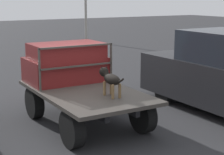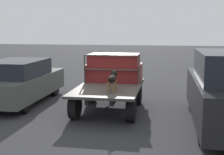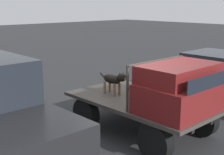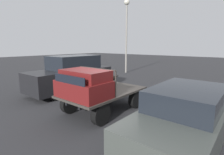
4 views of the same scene
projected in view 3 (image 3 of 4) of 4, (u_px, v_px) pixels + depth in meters
ground_plane at (142, 132)px, 7.53m from camera, size 80.00×80.00×0.00m
flatbed_truck at (142, 108)px, 7.39m from camera, size 3.53×2.01×0.83m
truck_cab at (181, 89)px, 6.48m from camera, size 1.25×1.89×0.97m
truck_headboard at (157, 75)px, 6.91m from camera, size 0.04×1.89×0.98m
dog at (115, 79)px, 7.61m from camera, size 0.94×0.23×0.62m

